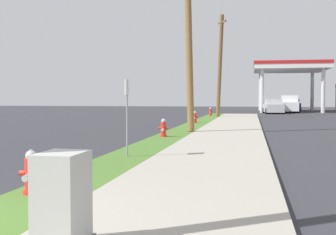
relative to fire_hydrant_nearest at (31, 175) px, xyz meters
The scene contains 11 objects.
fire_hydrant_nearest is the anchor object (origin of this frame).
fire_hydrant_second 11.10m from the fire_hydrant_nearest, 89.73° to the left, with size 0.42×0.38×0.74m.
fire_hydrant_third 21.30m from the fire_hydrant_nearest, 89.81° to the left, with size 0.42×0.37×0.74m.
fire_hydrant_fourth 32.53m from the fire_hydrant_nearest, 89.93° to the left, with size 0.42×0.38×0.74m.
utility_pole_midground 15.29m from the fire_hydrant_nearest, 87.59° to the left, with size 0.95×1.61×10.35m.
utility_pole_background 31.00m from the fire_hydrant_nearest, 88.17° to the left, with size 0.98×1.50×8.47m.
utility_cabinet 2.94m from the fire_hydrant_nearest, 56.04° to the right, with size 0.51×0.68×1.04m.
street_sign_post 5.05m from the fire_hydrant_nearest, 86.86° to the left, with size 0.05×0.36×2.12m.
car_navy_by_near_pump 53.43m from the fire_hydrant_nearest, 80.59° to the left, with size 1.99×4.52×1.57m.
car_silver_by_far_pump 42.62m from the fire_hydrant_nearest, 82.03° to the left, with size 2.20×4.61×1.57m.
truck_white_at_forecourt 46.61m from the fire_hydrant_nearest, 80.24° to the left, with size 2.50×5.54×1.97m.
Camera 1 is at (4.07, -4.60, 1.74)m, focal length 47.63 mm.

